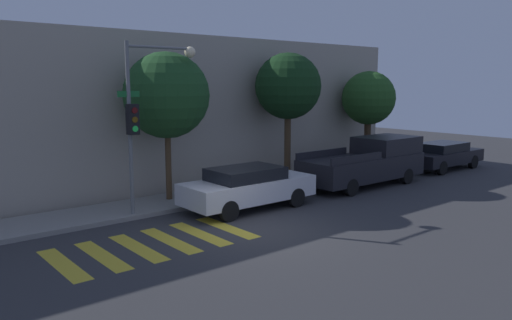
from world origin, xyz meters
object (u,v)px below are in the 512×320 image
sedan_middle (443,155)px  tree_midblock (288,87)px  traffic_light_pole (146,104)px  sedan_near_corner (248,187)px  tree_near_corner (167,96)px  tree_far_end (369,99)px  pickup_truck (368,162)px

sedan_middle → tree_midblock: bearing=163.3°
traffic_light_pole → sedan_near_corner: bearing=-23.6°
traffic_light_pole → sedan_near_corner: size_ratio=1.18×
traffic_light_pole → tree_midblock: 7.03m
sedan_middle → tree_near_corner: tree_near_corner is taller
traffic_light_pole → tree_far_end: bearing=5.3°
pickup_truck → tree_far_end: bearing=38.7°
sedan_near_corner → tree_midblock: (4.01, 2.39, 3.21)m
sedan_middle → tree_near_corner: size_ratio=0.89×
traffic_light_pole → sedan_middle: (14.91, -1.27, -2.79)m
pickup_truck → sedan_middle: size_ratio=1.24×
traffic_light_pole → tree_midblock: same height
pickup_truck → sedan_middle: (5.75, 0.00, -0.24)m
sedan_near_corner → tree_far_end: (9.24, 2.39, 2.63)m
sedan_middle → pickup_truck: bearing=-180.0°
sedan_middle → tree_far_end: (-2.76, 2.39, 2.68)m
sedan_near_corner → tree_midblock: 5.67m
sedan_near_corner → tree_near_corner: (-1.58, 2.39, 2.95)m
sedan_near_corner → pickup_truck: bearing=-0.0°
tree_midblock → tree_far_end: 5.26m
tree_midblock → tree_far_end: bearing=0.0°
tree_near_corner → tree_midblock: bearing=0.0°
sedan_near_corner → tree_near_corner: 4.11m
tree_near_corner → tree_far_end: bearing=0.0°
sedan_near_corner → tree_midblock: size_ratio=0.85×
pickup_truck → tree_midblock: tree_midblock is taller
traffic_light_pole → tree_far_end: size_ratio=1.14×
tree_near_corner → tree_far_end: 10.82m
sedan_middle → tree_near_corner: (-13.57, 2.39, 2.99)m
pickup_truck → tree_near_corner: 8.63m
traffic_light_pole → tree_midblock: bearing=9.2°
sedan_middle → tree_near_corner: bearing=170.0°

